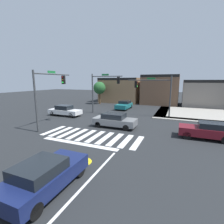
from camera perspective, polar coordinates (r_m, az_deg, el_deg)
ground_plane at (r=18.92m, az=-0.52°, el=-4.14°), size 120.00×120.00×0.00m
crosswalk_near at (r=15.07m, az=-7.34°, el=-8.19°), size 9.08×3.20×0.01m
lane_markings at (r=8.84m, az=-30.63°, el=-24.46°), size 6.80×24.25×0.01m
bike_detector_marking at (r=10.65m, az=-10.32°, el=-16.71°), size 1.17×1.17×0.01m
curb_corner_northeast at (r=26.69m, az=25.04°, el=-0.57°), size 10.00×10.60×0.15m
storefront_row at (r=36.42m, az=14.63°, el=7.23°), size 25.10×6.85×6.07m
traffic_signal_northwest at (r=24.21m, az=-3.09°, el=8.96°), size 4.85×0.32×5.89m
traffic_signal_southwest at (r=18.16m, az=-21.04°, el=7.76°), size 0.32×5.31×5.90m
traffic_signal_northeast at (r=23.06m, az=14.45°, el=7.81°), size 5.86×0.32×5.54m
car_gray at (r=17.46m, az=0.86°, el=-2.85°), size 4.57×1.94×1.49m
car_teal at (r=28.65m, az=4.27°, el=2.48°), size 1.93×4.31×1.44m
car_white at (r=23.98m, az=-16.14°, el=0.49°), size 4.67×1.75×1.50m
car_navy at (r=8.42m, az=-22.33°, el=-19.69°), size 1.87×4.21×1.45m
car_maroon at (r=16.07m, az=30.05°, el=-5.57°), size 4.12×1.70×1.48m
roadside_tree at (r=34.60m, az=-4.39°, el=8.30°), size 2.55×2.55×4.68m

